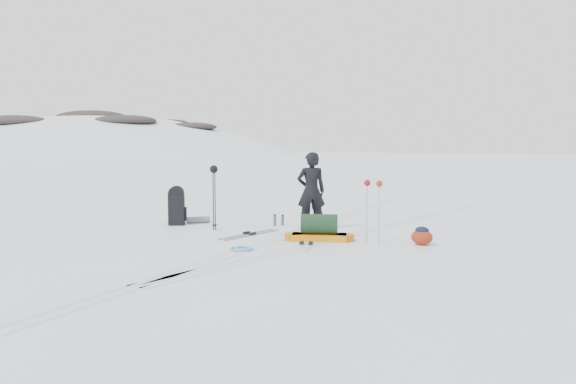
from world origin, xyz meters
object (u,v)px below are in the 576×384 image
Objects in this scene: expedition_rucksack at (179,207)px; ski_poles_black at (214,177)px; skier at (311,191)px; pulk_sled at (319,230)px.

expedition_rucksack is 1.49m from ski_poles_black.
skier is 1.61m from pulk_sled.
skier is 3.34m from expedition_rucksack.
ski_poles_black is (-1.94, -1.14, 0.33)m from skier.
skier is at bearing 54.69° from ski_poles_black.
skier is 2.27m from ski_poles_black.
ski_poles_black reaches higher than pulk_sled.
pulk_sled is at bearing -37.88° from expedition_rucksack.
ski_poles_black is at bearing 154.15° from pulk_sled.
skier is 1.20× the size of ski_poles_black.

